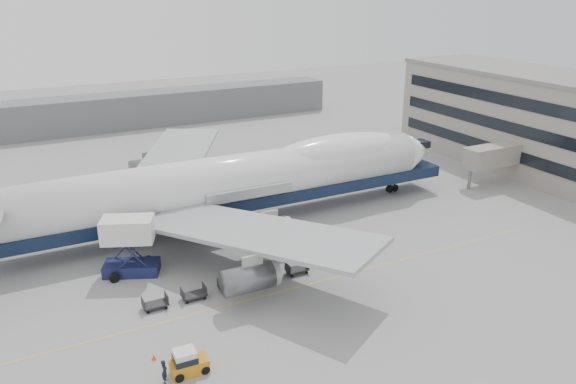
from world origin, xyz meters
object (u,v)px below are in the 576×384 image
baggage_tug (188,363)px  ground_worker (164,371)px  airliner (236,180)px  catering_truck (129,243)px

baggage_tug → ground_worker: bearing=-171.9°
airliner → baggage_tug: 29.98m
catering_truck → baggage_tug: 18.42m
airliner → catering_truck: size_ratio=10.74×
catering_truck → baggage_tug: (0.26, -18.25, -2.53)m
airliner → ground_worker: (-16.52, -25.94, -4.65)m
airliner → baggage_tug: bearing=-119.7°
baggage_tug → ground_worker: size_ratio=1.50×
ground_worker → catering_truck: bearing=6.9°
baggage_tug → airliner: bearing=62.2°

